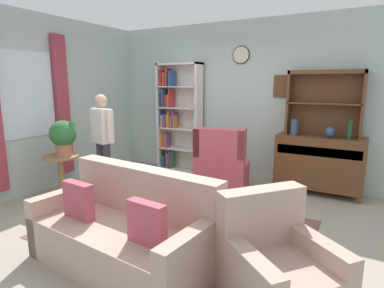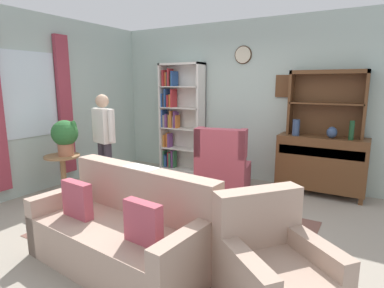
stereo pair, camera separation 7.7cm
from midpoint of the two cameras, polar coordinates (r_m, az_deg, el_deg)
name	(u,v)px [view 2 (the right image)]	position (r m, az deg, el deg)	size (l,w,h in m)	color
ground_plane	(178,217)	(4.27, -2.06, -13.09)	(5.40, 4.60, 0.02)	#9E9384
wall_back	(242,101)	(5.81, 9.32, 7.64)	(5.00, 0.09, 2.80)	#ADC1B7
wall_left	(45,104)	(5.65, -24.66, 6.64)	(0.16, 4.20, 2.80)	#ADC1B7
area_rug	(178,229)	(3.93, -1.95, -15.04)	(2.94, 2.14, 0.01)	brown
bookshelf	(178,118)	(6.23, -2.12, 4.80)	(0.90, 0.30, 2.10)	silver
sideboard	(321,163)	(5.32, 22.61, -3.13)	(1.30, 0.45, 0.92)	brown
sideboard_hutch	(327,94)	(5.29, 23.62, 8.24)	(1.10, 0.26, 1.00)	brown
vase_tall	(296,127)	(5.21, 18.67, 2.86)	(0.11, 0.11, 0.25)	#33476B
vase_round	(332,132)	(5.15, 24.33, 1.92)	(0.15, 0.15, 0.17)	#33476B
bottle_wine	(352,130)	(5.10, 27.25, 2.22)	(0.07, 0.07, 0.28)	#194223
couch_floral	(123,232)	(3.22, -11.65, -15.35)	(1.87, 1.01, 0.90)	tan
armchair_floral	(274,272)	(2.72, 15.35, -21.39)	(1.08, 1.08, 0.88)	tan
wingback_chair	(223,168)	(5.10, 5.97, -4.39)	(0.93, 0.95, 1.05)	#B74C5B
plant_stand	(63,171)	(5.22, -21.82, -4.58)	(0.52, 0.52, 0.65)	#997047
potted_plant_large	(65,135)	(5.07, -21.49, 1.51)	(0.39, 0.39, 0.54)	#AD6B4C
person_reading	(104,137)	(5.07, -15.18, 1.26)	(0.52, 0.28, 1.56)	#38333D
coffee_table	(173,204)	(3.71, -2.93, -10.80)	(0.80, 0.50, 0.42)	brown
book_stack	(170,198)	(3.58, -3.43, -9.63)	(0.22, 0.17, 0.09)	gray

